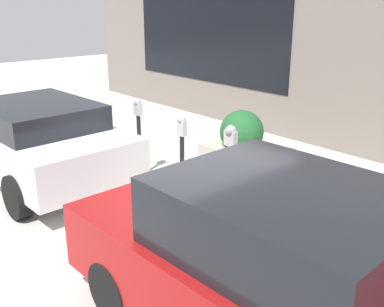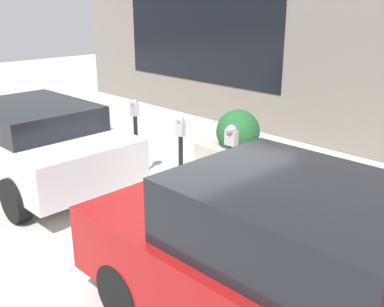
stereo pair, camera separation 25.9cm
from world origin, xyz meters
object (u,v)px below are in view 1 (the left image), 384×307
Objects in this scene: parking_meter_second at (230,155)px; parking_meter_fourth at (139,128)px; parking_meter_middle at (182,145)px; planter_box at (241,146)px; parking_meter_nearest at (289,180)px; parked_car_middle at (36,138)px; parked_car_front at (272,266)px.

parking_meter_second is 0.99× the size of parking_meter_fourth.
parking_meter_middle is 1.68m from planter_box.
parking_meter_nearest is 1.07× the size of planter_box.
parking_meter_middle is at bearing -147.79° from parked_car_middle.
planter_box is at bearing -125.91° from parked_car_middle.
parking_meter_middle is (2.20, -0.03, -0.06)m from parking_meter_nearest.
parking_meter_fourth reaches higher than planter_box.
parking_meter_second reaches higher than planter_box.
planter_box is (2.34, -1.65, -0.45)m from parking_meter_nearest.
planter_box is 0.32× the size of parked_car_front.
parking_meter_second is 1.14m from parking_meter_middle.
parked_car_front is 5.55m from parked_car_middle.
parked_car_front reaches higher than parking_meter_nearest.
parked_car_front reaches higher than parking_meter_second.
parked_car_front reaches higher than parking_meter_middle.
parking_meter_fourth is at bearing 2.19° from parking_meter_middle.
parking_meter_fourth reaches higher than parked_car_middle.
parking_meter_second reaches higher than parking_meter_middle.
parking_meter_second is at bearing -39.30° from parked_car_front.
parked_car_front is (-1.04, 1.65, -0.08)m from parking_meter_nearest.
parked_car_middle is at bearing -2.78° from parked_car_front.
parking_meter_nearest is 0.95× the size of parking_meter_second.
parked_car_middle reaches higher than parking_meter_nearest.
parking_meter_middle is at bearing -28.68° from parked_car_front.
parked_car_front reaches higher than parked_car_middle.
parking_meter_nearest is at bearing -59.06° from parked_car_front.
planter_box is at bearing -85.17° from parking_meter_middle.
planter_box is 3.85m from parked_car_middle.
parking_meter_middle is 1.18m from parking_meter_fourth.
parking_meter_second is 2.68m from parked_car_front.
parking_meter_middle is 0.33× the size of parked_car_front.
parking_meter_nearest is 0.94× the size of parking_meter_fourth.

